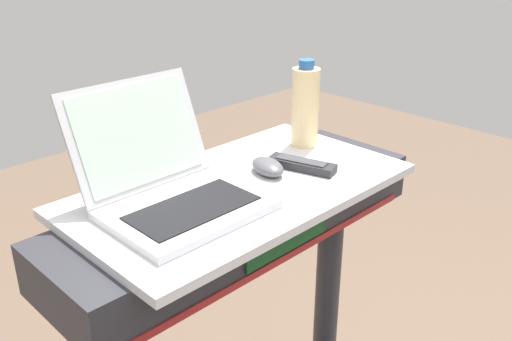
% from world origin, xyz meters
% --- Properties ---
extents(desk_board, '(0.74, 0.42, 0.02)m').
position_xyz_m(desk_board, '(0.00, 0.70, 1.17)').
color(desk_board, silver).
rests_on(desk_board, treadmill_base).
extents(laptop, '(0.30, 0.32, 0.23)m').
position_xyz_m(laptop, '(-0.16, 0.73, 1.23)').
color(laptop, '#B7B7BC').
rests_on(laptop, desk_board).
extents(computer_mouse, '(0.09, 0.11, 0.03)m').
position_xyz_m(computer_mouse, '(0.09, 0.70, 1.20)').
color(computer_mouse, '#4C4C51').
rests_on(computer_mouse, desk_board).
extents(water_bottle, '(0.07, 0.07, 0.22)m').
position_xyz_m(water_bottle, '(0.29, 0.76, 1.28)').
color(water_bottle, beige).
rests_on(water_bottle, desk_board).
extents(tv_remote, '(0.09, 0.17, 0.02)m').
position_xyz_m(tv_remote, '(0.16, 0.66, 1.19)').
color(tv_remote, '#232326').
rests_on(tv_remote, desk_board).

